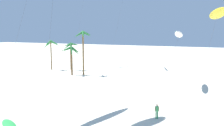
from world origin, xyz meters
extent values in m
cylinder|color=brown|center=(-24.11, 47.78, 3.63)|extent=(0.29, 0.29, 7.26)
cone|color=#33843D|center=(-22.91, 47.97, 6.64)|extent=(2.74, 0.98, 1.74)
cone|color=#33843D|center=(-23.79, 49.00, 6.74)|extent=(1.24, 2.79, 1.56)
cone|color=#33843D|center=(-25.13, 48.39, 6.60)|extent=(2.57, 1.83, 1.82)
cone|color=#33843D|center=(-24.81, 47.10, 6.31)|extent=(2.07, 2.04, 2.30)
cone|color=#33843D|center=(-23.87, 46.49, 6.88)|extent=(1.05, 2.83, 1.31)
cylinder|color=brown|center=(-19.19, 49.28, 3.33)|extent=(0.40, 0.40, 6.66)
cone|color=#23662D|center=(-18.08, 49.42, 6.45)|extent=(2.40, 0.86, 0.96)
cone|color=#23662D|center=(-18.51, 50.17, 6.44)|extent=(1.87, 2.21, 0.99)
cone|color=#23662D|center=(-19.61, 50.28, 6.31)|extent=(1.42, 2.38, 1.23)
cone|color=#23662D|center=(-20.27, 49.34, 6.29)|extent=(2.37, 0.70, 1.26)
cone|color=#23662D|center=(-19.77, 48.57, 5.97)|extent=(1.80, 2.03, 1.81)
cone|color=#23662D|center=(-18.62, 48.57, 5.96)|extent=(1.79, 2.03, 1.83)
cylinder|color=brown|center=(-12.86, 44.53, 4.79)|extent=(0.35, 0.35, 9.59)
cone|color=#287533|center=(-11.82, 44.39, 9.12)|extent=(2.39, 0.88, 1.46)
cone|color=#287533|center=(-12.34, 45.50, 9.23)|extent=(1.61, 2.35, 1.25)
cone|color=#287533|center=(-13.23, 45.34, 8.85)|extent=(1.41, 2.17, 1.90)
cone|color=#287533|center=(-13.86, 44.47, 9.02)|extent=(2.31, 0.71, 1.63)
cone|color=#287533|center=(-13.28, 43.57, 9.11)|extent=(1.45, 2.36, 1.46)
cone|color=#287533|center=(-12.33, 43.74, 8.95)|extent=(1.71, 2.17, 1.74)
cylinder|color=brown|center=(-15.21, 43.46, 3.11)|extent=(0.38, 0.38, 6.22)
cone|color=#23662D|center=(-14.26, 43.64, 5.36)|extent=(2.37, 0.99, 2.14)
cone|color=#23662D|center=(-14.70, 44.43, 5.53)|extent=(1.65, 2.47, 1.84)
cone|color=#23662D|center=(-15.77, 44.26, 5.38)|extent=(1.79, 2.24, 2.11)
cone|color=#23662D|center=(-16.40, 43.53, 5.72)|extent=(2.63, 0.72, 1.52)
cone|color=#23662D|center=(-15.98, 42.49, 5.85)|extent=(2.08, 2.41, 1.28)
cone|color=#23662D|center=(-14.65, 42.66, 5.36)|extent=(1.78, 2.22, 2.13)
cylinder|color=#4C4C51|center=(-2.19, 19.62, 10.02)|extent=(1.09, 5.30, 20.05)
ellipsoid|color=white|center=(7.94, 41.54, 9.22)|extent=(1.16, 7.32, 1.96)
ellipsoid|color=green|center=(7.94, 41.54, 9.26)|extent=(0.58, 7.40, 1.38)
cylinder|color=#4C4C51|center=(7.12, 39.36, 4.56)|extent=(1.66, 4.37, 9.12)
cylinder|color=#4C4C51|center=(-19.03, 53.31, 10.86)|extent=(1.21, 9.49, 21.72)
ellipsoid|color=yellow|center=(13.69, 28.90, 11.75)|extent=(2.61, 7.38, 1.61)
ellipsoid|color=purple|center=(13.69, 28.90, 11.79)|extent=(2.06, 7.43, 0.96)
cylinder|color=#4C4C51|center=(12.65, 27.20, 5.83)|extent=(2.11, 3.41, 11.66)
cylinder|color=#4C4C51|center=(-9.19, 55.32, 10.69)|extent=(1.96, 7.51, 21.38)
cylinder|color=#4C4C51|center=(-7.82, 20.34, 8.38)|extent=(3.67, 3.36, 16.76)
ellipsoid|color=green|center=(-5.46, 16.57, 0.21)|extent=(3.88, 2.93, 0.43)
ellipsoid|color=#EA5193|center=(-5.46, 16.57, 0.23)|extent=(1.98, 1.72, 0.26)
cylinder|color=#338E56|center=(8.09, 24.96, 0.45)|extent=(0.14, 0.14, 0.90)
cylinder|color=#338E56|center=(7.93, 24.90, 0.45)|extent=(0.14, 0.14, 0.90)
cube|color=#338C4C|center=(8.01, 24.93, 1.18)|extent=(0.35, 0.29, 0.55)
cylinder|color=tan|center=(8.21, 25.01, 1.14)|extent=(0.09, 0.09, 0.56)
cylinder|color=tan|center=(7.82, 24.86, 1.14)|extent=(0.09, 0.09, 0.56)
sphere|color=tan|center=(8.01, 24.93, 1.59)|extent=(0.21, 0.21, 0.21)
camera|label=1|loc=(13.41, -0.46, 9.89)|focal=37.67mm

